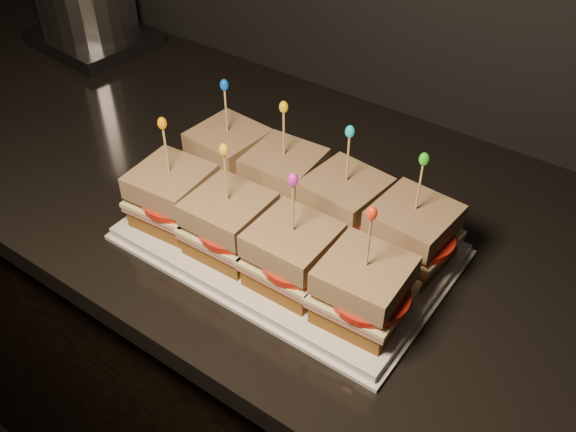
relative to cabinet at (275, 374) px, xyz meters
The scene contains 61 objects.
cabinet is the anchor object (origin of this frame).
granite_slab 0.46m from the cabinet, ahead, with size 2.37×0.64×0.04m, color black.
platter 0.50m from the cabinet, 43.81° to the right, with size 0.42×0.26×0.02m, color white.
platter_rim 0.50m from the cabinet, 43.81° to the right, with size 0.43×0.27×0.01m, color white.
sandwich_0_bread_bot 0.51m from the cabinet, 145.06° to the right, with size 0.09×0.09×0.03m, color #583612.
sandwich_0_ham 0.53m from the cabinet, 145.06° to the right, with size 0.10×0.10×0.01m, color #B55E51.
sandwich_0_cheese 0.53m from the cabinet, 145.06° to the right, with size 0.10×0.10×0.01m, color beige.
sandwich_0_tomato 0.54m from the cabinet, 133.06° to the right, with size 0.09×0.09×0.01m, color red.
sandwich_0_bread_top 0.56m from the cabinet, 145.06° to the right, with size 0.09×0.09×0.03m, color #532C10.
sandwich_0_pick 0.61m from the cabinet, 145.06° to the right, with size 0.00×0.00×0.09m, color tan.
sandwich_0_frill 0.65m from the cabinet, 145.06° to the right, with size 0.01×0.01×0.02m, color blue.
sandwich_1_bread_bot 0.51m from the cabinet, 35.58° to the right, with size 0.09×0.09×0.03m, color #583612.
sandwich_1_ham 0.53m from the cabinet, 35.58° to the right, with size 0.10×0.10×0.01m, color #B55E51.
sandwich_1_cheese 0.53m from the cabinet, 35.58° to the right, with size 0.10×0.10×0.01m, color beige.
sandwich_1_tomato 0.54m from the cabinet, 33.96° to the right, with size 0.09×0.09×0.01m, color red.
sandwich_1_bread_top 0.56m from the cabinet, 35.58° to the right, with size 0.09×0.09×0.03m, color #532C10.
sandwich_1_pick 0.61m from the cabinet, 35.58° to the right, with size 0.00×0.00×0.09m, color tan.
sandwich_1_frill 0.65m from the cabinet, 35.58° to the right, with size 0.01×0.01×0.02m, color #ECB110.
sandwich_2_bread_bot 0.53m from the cabinet, 13.31° to the right, with size 0.09×0.09×0.03m, color #583612.
sandwich_2_ham 0.55m from the cabinet, 13.31° to the right, with size 0.10×0.10×0.01m, color #B55E51.
sandwich_2_cheese 0.55m from the cabinet, 13.31° to the right, with size 0.10×0.10×0.01m, color beige.
sandwich_2_tomato 0.56m from the cabinet, 14.37° to the right, with size 0.09×0.09×0.01m, color red.
sandwich_2_bread_top 0.58m from the cabinet, 13.31° to the right, with size 0.09×0.09×0.03m, color #532C10.
sandwich_2_pick 0.62m from the cabinet, 13.31° to the right, with size 0.00×0.00×0.09m, color tan.
sandwich_2_frill 0.67m from the cabinet, 13.31° to the right, with size 0.01×0.01×0.02m, color #12BBBE.
sandwich_3_bread_bot 0.57m from the cabinet, ahead, with size 0.09×0.09×0.03m, color #583612.
sandwich_3_ham 0.58m from the cabinet, ahead, with size 0.10×0.10×0.01m, color #B55E51.
sandwich_3_cheese 0.59m from the cabinet, ahead, with size 0.10×0.10×0.01m, color beige.
sandwich_3_tomato 0.60m from the cabinet, ahead, with size 0.09×0.09×0.01m, color red.
sandwich_3_bread_top 0.61m from the cabinet, ahead, with size 0.09×0.09×0.03m, color #532C10.
sandwich_3_pick 0.66m from the cabinet, ahead, with size 0.00×0.00×0.09m, color tan.
sandwich_3_frill 0.70m from the cabinet, ahead, with size 0.01×0.01×0.02m, color green.
sandwich_4_bread_bot 0.53m from the cabinet, 108.04° to the right, with size 0.09×0.09×0.03m, color #583612.
sandwich_4_ham 0.55m from the cabinet, 108.04° to the right, with size 0.10×0.10×0.01m, color #B55E51.
sandwich_4_cheese 0.56m from the cabinet, 108.04° to the right, with size 0.10×0.10×0.01m, color beige.
sandwich_4_tomato 0.56m from the cabinet, 103.46° to the right, with size 0.09×0.09×0.01m, color red.
sandwich_4_bread_top 0.58m from the cabinet, 108.04° to the right, with size 0.09×0.09×0.03m, color #532C10.
sandwich_4_pick 0.63m from the cabinet, 108.04° to the right, with size 0.00×0.00×0.09m, color tan.
sandwich_4_frill 0.67m from the cabinet, 108.04° to the right, with size 0.01×0.01×0.02m, color orange.
sandwich_5_bread_bot 0.53m from the cabinet, 72.36° to the right, with size 0.09×0.09×0.03m, color #583612.
sandwich_5_ham 0.55m from the cabinet, 72.36° to the right, with size 0.10×0.10×0.01m, color #B55E51.
sandwich_5_cheese 0.56m from the cabinet, 72.36° to the right, with size 0.10×0.10×0.01m, color beige.
sandwich_5_tomato 0.57m from the cabinet, 69.17° to the right, with size 0.09×0.09×0.01m, color red.
sandwich_5_bread_top 0.58m from the cabinet, 72.36° to the right, with size 0.09×0.09×0.03m, color #532C10.
sandwich_5_pick 0.63m from the cabinet, 72.36° to the right, with size 0.00×0.00×0.09m, color tan.
sandwich_5_frill 0.67m from the cabinet, 72.36° to the right, with size 0.01×0.01×0.02m, color #FEAC1E.
sandwich_6_bread_bot 0.55m from the cabinet, 46.12° to the right, with size 0.09×0.09×0.03m, color #583612.
sandwich_6_ham 0.57m from the cabinet, 46.12° to the right, with size 0.10×0.10×0.01m, color #B55E51.
sandwich_6_cheese 0.57m from the cabinet, 46.12° to the right, with size 0.10×0.10×0.01m, color beige.
sandwich_6_tomato 0.59m from the cabinet, 44.99° to the right, with size 0.09×0.09×0.01m, color red.
sandwich_6_bread_top 0.60m from the cabinet, 46.12° to the right, with size 0.09×0.09×0.03m, color #532C10.
sandwich_6_pick 0.64m from the cabinet, 46.12° to the right, with size 0.00×0.00×0.09m, color tan.
sandwich_6_frill 0.69m from the cabinet, 46.12° to the right, with size 0.01×0.01×0.02m, color #D522B8.
sandwich_7_bread_bot 0.59m from the cabinet, 31.92° to the right, with size 0.09×0.09×0.03m, color #583612.
sandwich_7_ham 0.60m from the cabinet, 31.92° to the right, with size 0.10×0.10×0.01m, color #B55E51.
sandwich_7_cheese 0.61m from the cabinet, 31.92° to the right, with size 0.10×0.10×0.01m, color beige.
sandwich_7_tomato 0.62m from the cabinet, 31.69° to the right, with size 0.09×0.09×0.01m, color red.
sandwich_7_bread_top 0.63m from the cabinet, 31.92° to the right, with size 0.09×0.09×0.03m, color #532C10.
sandwich_7_pick 0.67m from the cabinet, 31.92° to the right, with size 0.00×0.00×0.09m, color tan.
sandwich_7_frill 0.71m from the cabinet, 31.92° to the right, with size 0.01×0.01×0.02m, color red.
appliance_base 0.80m from the cabinet, 163.49° to the left, with size 0.23×0.19×0.03m, color #262628.
Camera 1 is at (0.03, 1.07, 1.52)m, focal length 40.00 mm.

